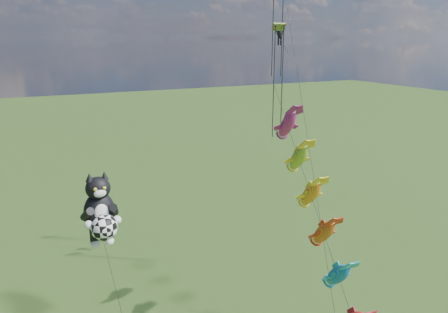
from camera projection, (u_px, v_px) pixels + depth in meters
name	position (u px, v px, depth m)	size (l,w,h in m)	color
cat_kite_rig	(101.00, 213.00, 27.76)	(2.44, 4.11, 11.98)	brown
fish_windsock_rig	(317.00, 213.00, 27.03)	(2.49, 15.84, 17.08)	brown
parafoil_rig	(281.00, 39.00, 34.95)	(5.78, 16.95, 26.60)	brown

